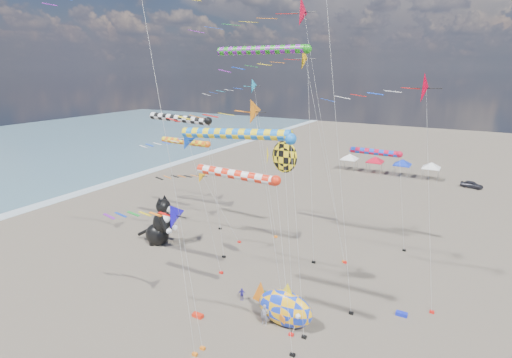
{
  "coord_description": "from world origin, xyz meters",
  "views": [
    {
      "loc": [
        15.23,
        -16.49,
        19.73
      ],
      "look_at": [
        -0.58,
        12.0,
        10.61
      ],
      "focal_mm": 28.0,
      "sensor_mm": 36.0,
      "label": 1
    }
  ],
  "objects_px": {
    "child_green": "(264,297)",
    "parked_car": "(472,185)",
    "person_adult": "(264,315)",
    "child_blue": "(242,294)",
    "fish_inflatable": "(284,308)",
    "cat_inflatable": "(158,220)"
  },
  "relations": [
    {
      "from": "child_green",
      "to": "parked_car",
      "type": "relative_size",
      "value": 0.34
    },
    {
      "from": "person_adult",
      "to": "child_blue",
      "type": "bearing_deg",
      "value": 147.42
    },
    {
      "from": "person_adult",
      "to": "child_green",
      "type": "relative_size",
      "value": 1.48
    },
    {
      "from": "fish_inflatable",
      "to": "person_adult",
      "type": "relative_size",
      "value": 3.5
    },
    {
      "from": "person_adult",
      "to": "child_green",
      "type": "xyz_separation_m",
      "value": [
        -1.41,
        2.66,
        -0.28
      ]
    },
    {
      "from": "child_green",
      "to": "parked_car",
      "type": "bearing_deg",
      "value": 106.13
    },
    {
      "from": "fish_inflatable",
      "to": "child_green",
      "type": "distance_m",
      "value": 3.47
    },
    {
      "from": "person_adult",
      "to": "parked_car",
      "type": "xyz_separation_m",
      "value": [
        13.29,
        50.17,
        -0.28
      ]
    },
    {
      "from": "fish_inflatable",
      "to": "person_adult",
      "type": "bearing_deg",
      "value": -150.43
    },
    {
      "from": "cat_inflatable",
      "to": "person_adult",
      "type": "xyz_separation_m",
      "value": [
        17.65,
        -7.45,
        -2.08
      ]
    },
    {
      "from": "fish_inflatable",
      "to": "cat_inflatable",
      "type": "bearing_deg",
      "value": 160.66
    },
    {
      "from": "child_green",
      "to": "child_blue",
      "type": "height_order",
      "value": "child_green"
    },
    {
      "from": "fish_inflatable",
      "to": "parked_car",
      "type": "bearing_deg",
      "value": 76.43
    },
    {
      "from": "fish_inflatable",
      "to": "child_blue",
      "type": "height_order",
      "value": "fish_inflatable"
    },
    {
      "from": "person_adult",
      "to": "child_blue",
      "type": "xyz_separation_m",
      "value": [
        -3.38,
        2.14,
        -0.3
      ]
    },
    {
      "from": "person_adult",
      "to": "child_blue",
      "type": "height_order",
      "value": "person_adult"
    },
    {
      "from": "child_green",
      "to": "parked_car",
      "type": "height_order",
      "value": "parked_car"
    },
    {
      "from": "person_adult",
      "to": "child_green",
      "type": "height_order",
      "value": "person_adult"
    },
    {
      "from": "child_blue",
      "to": "fish_inflatable",
      "type": "bearing_deg",
      "value": -42.99
    },
    {
      "from": "person_adult",
      "to": "parked_car",
      "type": "height_order",
      "value": "person_adult"
    },
    {
      "from": "cat_inflatable",
      "to": "fish_inflatable",
      "type": "relative_size",
      "value": 0.96
    },
    {
      "from": "person_adult",
      "to": "parked_car",
      "type": "distance_m",
      "value": 51.9
    }
  ]
}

